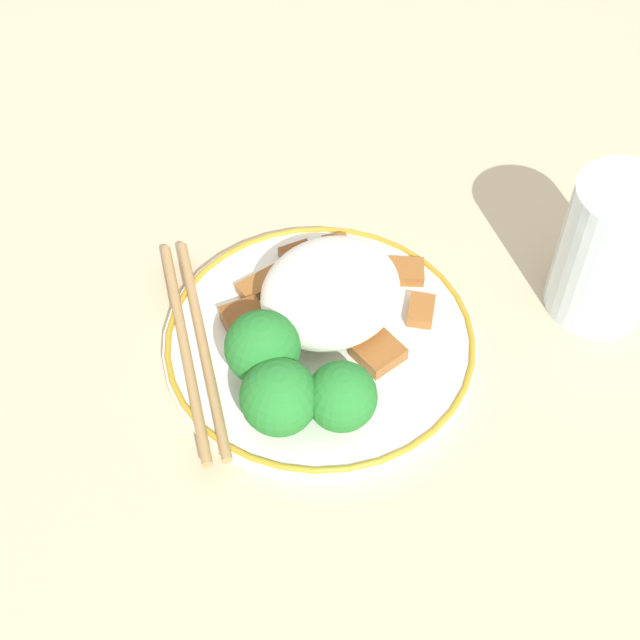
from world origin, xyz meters
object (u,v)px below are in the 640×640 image
broccoli_back_right (342,397)px  drinking_glass (611,251)px  broccoli_back_left (260,346)px  broccoli_back_center (279,398)px  chopsticks (194,345)px  plate (320,341)px

broccoli_back_right → drinking_glass: size_ratio=0.46×
broccoli_back_left → broccoli_back_center: (0.02, 0.04, -0.00)m
broccoli_back_right → drinking_glass: 0.23m
chopsticks → plate: bearing=142.9°
broccoli_back_left → chopsticks: (0.02, -0.05, -0.03)m
plate → broccoli_back_center: (0.07, 0.04, 0.04)m
broccoli_back_right → chopsticks: size_ratio=0.28×
plate → drinking_glass: (-0.19, 0.11, 0.05)m
broccoli_back_right → chopsticks: 0.13m
chopsticks → broccoli_back_center: bearing=91.9°
broccoli_back_left → broccoli_back_center: size_ratio=1.07×
broccoli_back_right → plate: bearing=-122.2°
plate → broccoli_back_center: broccoli_back_center is taller
plate → drinking_glass: size_ratio=2.00×
plate → broccoli_back_left: (0.05, -0.00, 0.04)m
broccoli_back_right → chopsticks: (0.03, -0.12, -0.02)m
drinking_glass → plate: bearing=-31.4°
plate → broccoli_back_left: 0.07m
broccoli_back_left → drinking_glass: (-0.24, 0.12, 0.01)m
broccoli_back_center → chopsticks: (0.00, -0.09, -0.03)m
plate → chopsticks: size_ratio=1.24×
drinking_glass → chopsticks: bearing=-33.1°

